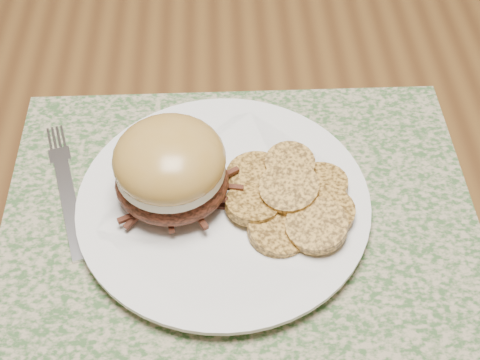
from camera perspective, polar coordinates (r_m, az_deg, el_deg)
name	(u,v)px	position (r m, az deg, el deg)	size (l,w,h in m)	color
dining_table	(130,171)	(0.79, -9.38, 0.79)	(1.50, 0.90, 0.75)	brown
placemat	(240,210)	(0.64, -0.03, -2.54)	(0.45, 0.33, 0.00)	#385A2E
dinner_plate	(224,204)	(0.63, -1.41, -2.09)	(0.26, 0.26, 0.02)	white
pork_sandwich	(170,168)	(0.60, -5.96, 0.99)	(0.12, 0.11, 0.08)	black
roasted_potatoes	(291,198)	(0.62, 4.36, -1.55)	(0.14, 0.15, 0.03)	#BE8A38
fork	(66,188)	(0.68, -14.60, -0.64)	(0.06, 0.17, 0.00)	silver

